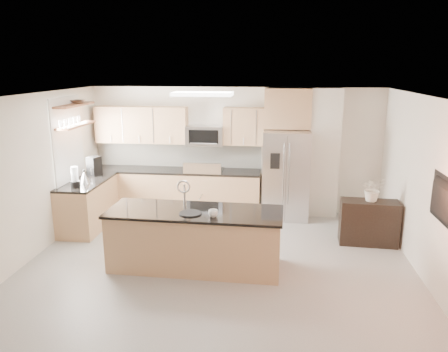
# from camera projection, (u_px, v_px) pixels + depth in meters

# --- Properties ---
(floor) EXTENTS (6.50, 6.50, 0.00)m
(floor) POSITION_uv_depth(u_px,v_px,m) (214.00, 280.00, 6.33)
(floor) COLOR #A29F9A
(floor) RESTS_ON ground
(ceiling) EXTENTS (6.00, 6.50, 0.02)m
(ceiling) POSITION_uv_depth(u_px,v_px,m) (213.00, 99.00, 5.70)
(ceiling) COLOR silver
(ceiling) RESTS_ON wall_back
(wall_back) EXTENTS (6.00, 0.02, 2.60)m
(wall_back) POSITION_uv_depth(u_px,v_px,m) (235.00, 150.00, 9.15)
(wall_back) COLOR beige
(wall_back) RESTS_ON floor
(wall_front) EXTENTS (6.00, 0.02, 2.60)m
(wall_front) POSITION_uv_depth(u_px,v_px,m) (145.00, 333.00, 2.89)
(wall_front) COLOR beige
(wall_front) RESTS_ON floor
(wall_left) EXTENTS (0.02, 6.50, 2.60)m
(wall_left) POSITION_uv_depth(u_px,v_px,m) (10.00, 187.00, 6.35)
(wall_left) COLOR beige
(wall_left) RESTS_ON floor
(wall_right) EXTENTS (0.02, 6.50, 2.60)m
(wall_right) POSITION_uv_depth(u_px,v_px,m) (441.00, 202.00, 5.68)
(wall_right) COLOR beige
(wall_right) RESTS_ON floor
(back_counter) EXTENTS (3.55, 0.66, 1.44)m
(back_counter) POSITION_uv_depth(u_px,v_px,m) (175.00, 190.00, 9.18)
(back_counter) COLOR tan
(back_counter) RESTS_ON floor
(left_counter) EXTENTS (0.66, 1.50, 0.92)m
(left_counter) POSITION_uv_depth(u_px,v_px,m) (88.00, 204.00, 8.30)
(left_counter) COLOR tan
(left_counter) RESTS_ON floor
(range) EXTENTS (0.76, 0.64, 1.14)m
(range) POSITION_uv_depth(u_px,v_px,m) (205.00, 191.00, 9.10)
(range) COLOR black
(range) RESTS_ON floor
(upper_cabinets) EXTENTS (3.50, 0.33, 0.75)m
(upper_cabinets) POSITION_uv_depth(u_px,v_px,m) (172.00, 125.00, 9.00)
(upper_cabinets) COLOR tan
(upper_cabinets) RESTS_ON wall_back
(microwave) EXTENTS (0.76, 0.40, 0.40)m
(microwave) POSITION_uv_depth(u_px,v_px,m) (205.00, 135.00, 8.93)
(microwave) COLOR #B8B8BA
(microwave) RESTS_ON upper_cabinets
(refrigerator) EXTENTS (0.92, 0.78, 1.78)m
(refrigerator) POSITION_uv_depth(u_px,v_px,m) (286.00, 175.00, 8.77)
(refrigerator) COLOR #B8B8BA
(refrigerator) RESTS_ON floor
(partition_column) EXTENTS (0.60, 0.30, 2.60)m
(partition_column) POSITION_uv_depth(u_px,v_px,m) (324.00, 153.00, 8.80)
(partition_column) COLOR silver
(partition_column) RESTS_ON floor
(window) EXTENTS (0.04, 1.15, 1.65)m
(window) POSITION_uv_depth(u_px,v_px,m) (68.00, 142.00, 8.05)
(window) COLOR white
(window) RESTS_ON wall_left
(shelf_lower) EXTENTS (0.30, 1.20, 0.04)m
(shelf_lower) POSITION_uv_depth(u_px,v_px,m) (75.00, 125.00, 8.05)
(shelf_lower) COLOR brown
(shelf_lower) RESTS_ON wall_left
(shelf_upper) EXTENTS (0.30, 1.20, 0.04)m
(shelf_upper) POSITION_uv_depth(u_px,v_px,m) (73.00, 105.00, 7.96)
(shelf_upper) COLOR brown
(shelf_upper) RESTS_ON wall_left
(ceiling_fixture) EXTENTS (1.00, 0.50, 0.06)m
(ceiling_fixture) POSITION_uv_depth(u_px,v_px,m) (203.00, 94.00, 7.29)
(ceiling_fixture) COLOR white
(ceiling_fixture) RESTS_ON ceiling
(island) EXTENTS (2.66, 1.02, 1.33)m
(island) POSITION_uv_depth(u_px,v_px,m) (195.00, 239.00, 6.65)
(island) COLOR tan
(island) RESTS_ON floor
(credenza) EXTENTS (0.99, 0.46, 0.78)m
(credenza) POSITION_uv_depth(u_px,v_px,m) (369.00, 223.00, 7.53)
(credenza) COLOR black
(credenza) RESTS_ON floor
(cup) EXTENTS (0.17, 0.17, 0.11)m
(cup) POSITION_uv_depth(u_px,v_px,m) (213.00, 213.00, 6.25)
(cup) COLOR white
(cup) RESTS_ON island
(platter) EXTENTS (0.35, 0.35, 0.02)m
(platter) POSITION_uv_depth(u_px,v_px,m) (190.00, 213.00, 6.39)
(platter) COLOR black
(platter) RESTS_ON island
(blender) EXTENTS (0.16, 0.16, 0.38)m
(blender) POSITION_uv_depth(u_px,v_px,m) (75.00, 178.00, 7.72)
(blender) COLOR black
(blender) RESTS_ON left_counter
(kettle) EXTENTS (0.21, 0.21, 0.26)m
(kettle) POSITION_uv_depth(u_px,v_px,m) (84.00, 177.00, 7.98)
(kettle) COLOR #B8B8BA
(kettle) RESTS_ON left_counter
(coffee_maker) EXTENTS (0.27, 0.29, 0.37)m
(coffee_maker) POSITION_uv_depth(u_px,v_px,m) (94.00, 166.00, 8.58)
(coffee_maker) COLOR black
(coffee_maker) RESTS_ON left_counter
(bowl) EXTENTS (0.39, 0.39, 0.09)m
(bowl) POSITION_uv_depth(u_px,v_px,m) (78.00, 101.00, 8.14)
(bowl) COLOR #B8B8BA
(bowl) RESTS_ON shelf_upper
(flower_vase) EXTENTS (0.63, 0.57, 0.64)m
(flower_vase) POSITION_uv_depth(u_px,v_px,m) (373.00, 183.00, 7.37)
(flower_vase) COLOR silver
(flower_vase) RESTS_ON credenza
(television) EXTENTS (0.14, 1.08, 0.62)m
(television) POSITION_uv_depth(u_px,v_px,m) (440.00, 202.00, 5.48)
(television) COLOR black
(television) RESTS_ON wall_right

